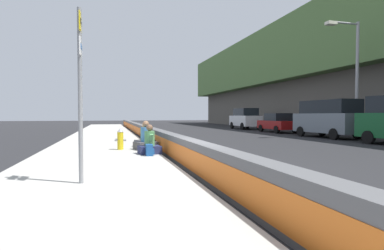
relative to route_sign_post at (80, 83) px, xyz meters
name	(u,v)px	position (x,y,z in m)	size (l,w,h in m)	color
ground_plane	(195,172)	(1.31, -2.83, -2.21)	(160.00, 160.00, 0.00)	#232326
sidewalk_strip	(94,174)	(1.31, -0.18, -2.14)	(80.00, 4.40, 0.14)	#A8A59E
jersey_barrier	(195,156)	(1.31, -2.82, -1.79)	(76.00, 0.45, 0.85)	#545456
route_sign_post	(80,83)	(0.00, 0.00, 0.00)	(0.44, 0.09, 3.60)	gray
fire_hydrant	(120,139)	(6.09, -1.00, -1.62)	(0.26, 0.46, 0.88)	gold
seated_person_foreground	(150,145)	(4.46, -1.98, -1.74)	(0.74, 0.84, 1.07)	#23284C
seated_person_middle	(146,140)	(5.89, -2.01, -1.70)	(0.94, 1.02, 1.18)	#424247
seated_person_rear	(145,139)	(7.03, -2.10, -1.73)	(0.83, 0.91, 1.09)	#424247
backpack	(149,150)	(3.90, -1.91, -1.88)	(0.32, 0.28, 0.40)	navy
street_lamp	(352,68)	(9.93, -15.94, 2.40)	(0.44, 2.51, 7.63)	#9E9EA3
parked_car_third	(328,118)	(11.04, -15.02, -0.86)	(5.16, 2.23, 2.56)	slate
parked_car_fourth	(278,123)	(17.53, -15.03, -1.35)	(4.56, 2.07, 1.71)	maroon
parked_car_midline	(245,118)	(24.08, -14.96, -1.03)	(4.87, 2.21, 2.28)	silver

